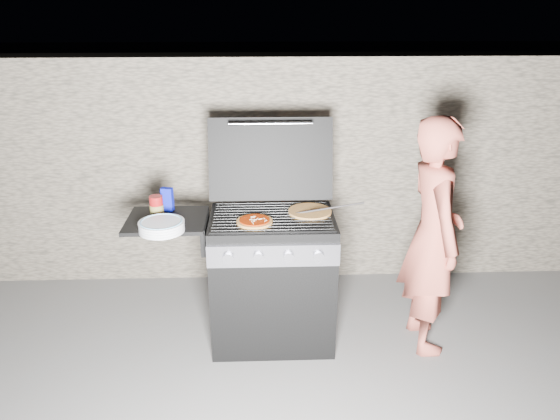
{
  "coord_description": "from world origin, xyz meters",
  "views": [
    {
      "loc": [
        -0.07,
        -3.21,
        2.23
      ],
      "look_at": [
        0.05,
        0.0,
        0.95
      ],
      "focal_mm": 35.0,
      "sensor_mm": 36.0,
      "label": 1
    }
  ],
  "objects_px": {
    "gas_grill": "(235,279)",
    "pizza_topped": "(255,221)",
    "person": "(433,236)",
    "sauce_jar": "(157,206)"
  },
  "relations": [
    {
      "from": "gas_grill",
      "to": "pizza_topped",
      "type": "relative_size",
      "value": 6.01
    },
    {
      "from": "gas_grill",
      "to": "person",
      "type": "bearing_deg",
      "value": -3.27
    },
    {
      "from": "sauce_jar",
      "to": "person",
      "type": "xyz_separation_m",
      "value": [
        1.76,
        -0.12,
        -0.19
      ]
    },
    {
      "from": "gas_grill",
      "to": "person",
      "type": "height_order",
      "value": "person"
    },
    {
      "from": "gas_grill",
      "to": "sauce_jar",
      "type": "bearing_deg",
      "value": 174.03
    },
    {
      "from": "gas_grill",
      "to": "pizza_topped",
      "type": "xyz_separation_m",
      "value": [
        0.14,
        -0.11,
        0.47
      ]
    },
    {
      "from": "pizza_topped",
      "to": "person",
      "type": "xyz_separation_m",
      "value": [
        1.14,
        0.04,
        -0.14
      ]
    },
    {
      "from": "pizza_topped",
      "to": "person",
      "type": "bearing_deg",
      "value": 1.82
    },
    {
      "from": "pizza_topped",
      "to": "sauce_jar",
      "type": "distance_m",
      "value": 0.65
    },
    {
      "from": "gas_grill",
      "to": "person",
      "type": "xyz_separation_m",
      "value": [
        1.28,
        -0.07,
        0.33
      ]
    }
  ]
}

